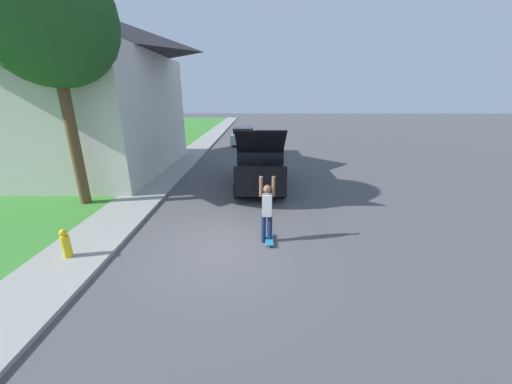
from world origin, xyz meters
The scene contains 10 objects.
ground_plane centered at (0.00, 0.00, 0.00)m, with size 120.00×120.00×0.00m, color #49494C.
lawn centered at (-8.00, 6.00, 0.04)m, with size 10.00×80.00×0.08m.
sidewalk centered at (-3.60, 6.00, 0.05)m, with size 1.80×80.00×0.10m.
house centered at (-8.28, 8.30, 4.18)m, with size 9.45×9.73×7.91m.
lawn_tree_near centered at (-5.37, 3.18, 5.98)m, with size 3.99×3.99×7.92m.
suv_parked centered at (1.04, 5.60, 1.15)m, with size 2.05×5.68×2.80m.
car_down_street centered at (-0.23, 17.57, 0.64)m, with size 1.99×4.49×1.33m.
skateboarder centered at (1.19, 0.40, 0.96)m, with size 0.41×0.22×1.86m.
skateboard centered at (1.26, 0.42, 0.08)m, with size 0.22×0.79×0.10m.
fire_hydrant centered at (-3.65, -0.55, 0.45)m, with size 0.20×0.20×0.73m.
Camera 1 is at (0.95, -6.58, 3.81)m, focal length 20.00 mm.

